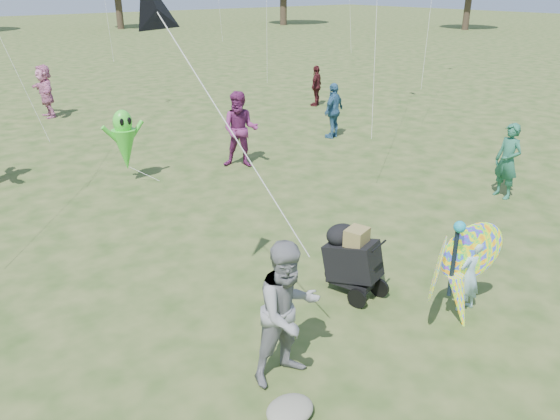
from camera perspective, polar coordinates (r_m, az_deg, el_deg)
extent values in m
plane|color=#51592B|center=(8.23, 7.72, -9.94)|extent=(160.00, 160.00, 0.00)
imported|color=#93BED0|center=(8.26, 19.17, -6.46)|extent=(0.42, 0.29, 1.13)
imported|color=gray|center=(6.41, 0.88, -10.63)|extent=(0.90, 0.72, 1.79)
ellipsoid|color=slate|center=(6.36, 1.04, -20.17)|extent=(0.56, 0.46, 0.18)
imported|color=#305E86|center=(16.75, 5.63, 10.30)|extent=(1.04, 0.67, 1.65)
imported|color=#6F255C|center=(13.93, -4.17, 8.36)|extent=(1.18, 1.17, 1.93)
imported|color=#24614A|center=(12.84, 22.69, 4.74)|extent=(0.49, 0.66, 1.65)
imported|color=#45171B|center=(21.25, 3.82, 12.83)|extent=(0.95, 0.75, 1.51)
imported|color=#C5709A|center=(20.98, -23.30, 11.35)|extent=(0.61, 1.70, 1.81)
cube|color=black|center=(8.30, 7.62, -5.25)|extent=(0.69, 0.96, 0.71)
cube|color=black|center=(8.46, 7.51, -7.23)|extent=(0.60, 0.78, 0.10)
ellipsoid|color=black|center=(8.31, 6.51, -2.62)|extent=(0.51, 0.45, 0.33)
cylinder|color=black|center=(8.14, 8.05, -9.14)|extent=(0.14, 0.30, 0.30)
cylinder|color=black|center=(8.45, 10.34, -8.01)|extent=(0.14, 0.30, 0.30)
cylinder|color=black|center=(8.79, 5.37, -6.73)|extent=(0.11, 0.22, 0.22)
cylinder|color=black|center=(7.82, 10.30, -3.74)|extent=(0.43, 0.16, 0.03)
cube|color=olive|center=(8.08, 8.03, -2.82)|extent=(0.41, 0.37, 0.26)
ellipsoid|color=#FF2861|center=(7.45, 16.14, -5.96)|extent=(0.98, 0.71, 1.24)
ellipsoid|color=#FF2861|center=(8.03, 19.37, -4.22)|extent=(0.98, 0.71, 1.24)
cylinder|color=black|center=(7.76, 17.65, -5.33)|extent=(0.06, 0.06, 1.00)
cone|color=#FF2861|center=(8.02, 18.34, -9.47)|extent=(0.36, 0.49, 0.93)
sphere|color=teal|center=(7.52, 18.27, -1.68)|extent=(0.16, 0.16, 0.16)
cone|color=black|center=(6.50, -12.89, 19.76)|extent=(0.89, 0.62, 0.81)
cylinder|color=silver|center=(6.25, -4.70, 7.56)|extent=(0.94, 1.60, 2.71)
cone|color=#40D131|center=(13.27, -15.83, 6.09)|extent=(0.56, 0.56, 0.95)
ellipsoid|color=#40D131|center=(13.11, -16.13, 8.81)|extent=(0.44, 0.39, 0.57)
ellipsoid|color=black|center=(12.90, -16.21, 8.81)|extent=(0.10, 0.05, 0.17)
ellipsoid|color=black|center=(12.97, -15.47, 8.96)|extent=(0.10, 0.05, 0.17)
cylinder|color=#40D131|center=(13.06, -17.23, 7.50)|extent=(0.43, 0.10, 0.49)
cylinder|color=#40D131|center=(13.28, -14.83, 8.00)|extent=(0.43, 0.10, 0.49)
cylinder|color=silver|center=(13.39, -14.04, 3.71)|extent=(0.61, 0.41, 0.41)
cylinder|color=#3A2D21|center=(59.43, -16.50, 19.62)|extent=(0.66, 0.67, 3.99)
cylinder|color=#3A2D21|center=(62.50, 0.36, 20.79)|extent=(0.73, 0.73, 4.41)
cylinder|color=#3A2D21|center=(59.06, 18.99, 19.22)|extent=(0.63, 0.63, 3.78)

